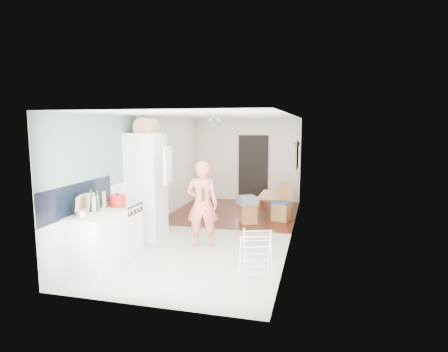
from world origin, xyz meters
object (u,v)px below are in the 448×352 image
at_px(dining_chair, 282,202).
at_px(person, 202,196).
at_px(stool, 248,214).
at_px(drying_rack, 256,260).
at_px(dining_table, 276,205).

bearing_deg(dining_chair, person, -100.76).
bearing_deg(stool, dining_chair, 31.12).
bearing_deg(stool, person, -106.33).
bearing_deg(drying_rack, stool, 82.90).
height_order(dining_chair, stool, dining_chair).
xyz_separation_m(person, drying_rack, (1.29, -1.55, -0.57)).
distance_m(dining_table, stool, 1.34).
relative_size(dining_chair, stool, 1.99).
distance_m(dining_chair, stool, 0.91).
xyz_separation_m(stool, drying_rack, (0.75, -3.39, 0.17)).
relative_size(dining_table, dining_chair, 1.27).
distance_m(person, drying_rack, 2.09).
distance_m(dining_chair, drying_rack, 3.85).
bearing_deg(drying_rack, dining_chair, 70.44).
bearing_deg(person, dining_chair, -131.02).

